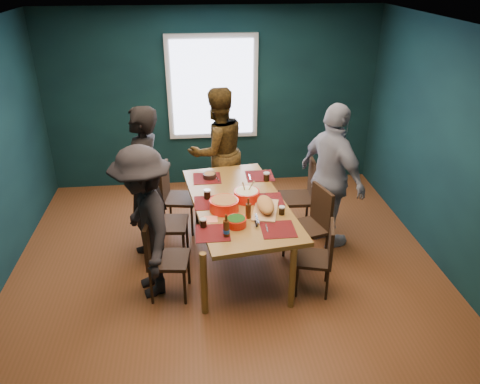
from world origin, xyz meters
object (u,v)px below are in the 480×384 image
Objects in this scene: chair_right_far at (304,192)px; chair_right_mid at (313,220)px; chair_left_far at (173,192)px; person_far_left at (144,181)px; chair_right_near at (321,253)px; person_back at (218,151)px; cutting_board at (265,206)px; bowl_herbs at (236,222)px; person_near_left at (145,223)px; bowl_dumpling at (247,195)px; person_right at (332,178)px; bowl_salad at (224,205)px; chair_left_near at (160,253)px; dining_table at (239,207)px; chair_left_mid at (161,217)px.

chair_right_far is 0.71m from chair_right_mid.
chair_left_far is 0.63m from person_far_left.
chair_right_near is 2.26m from person_back.
cutting_board is (1.36, -0.65, -0.07)m from person_far_left.
person_near_left is at bearing 177.35° from bowl_herbs.
bowl_dumpling is at bearing 135.93° from cutting_board.
bowl_salad is at bearing 83.08° from person_right.
person_near_left is at bearing -160.00° from bowl_salad.
bowl_salad is at bearing -141.89° from bowl_dumpling.
person_right is 1.01m from cutting_board.
bowl_herbs is (-1.23, -0.77, -0.09)m from person_right.
chair_left_near is 0.96× the size of chair_right_mid.
cutting_board is (-0.54, 0.44, 0.36)m from chair_right_near.
bowl_salad is at bearing -48.42° from chair_left_far.
dining_table is 2.34× the size of chair_left_far.
bowl_dumpling reaches higher than dining_table.
chair_left_near is at bearing 28.65° from person_far_left.
chair_right_far is at bearing 121.87° from person_back.
bowl_dumpling is 1.37× the size of bowl_herbs.
chair_right_mid is 1.94m from person_near_left.
chair_left_mid is 4.39× the size of bowl_herbs.
person_back is 5.51× the size of bowl_salad.
dining_table is 2.28× the size of chair_left_mid.
person_right is at bearing 8.66° from chair_left_mid.
chair_right_mid is at bearing 115.80° from person_right.
person_far_left is at bearing 61.51° from person_right.
chair_left_mid is 0.98× the size of chair_right_far.
person_right is (0.23, -0.36, 0.35)m from chair_right_far.
chair_left_mid is 1.10m from bowl_herbs.
person_far_left reaches higher than dining_table.
person_back is (0.93, 0.91, -0.02)m from person_far_left.
bowl_dumpling is at bearing 76.86° from person_back.
bowl_dumpling is at bearing 38.90° from chair_left_near.
bowl_herbs is (0.70, -1.33, 0.29)m from chair_left_far.
cutting_board reaches higher than bowl_salad.
chair_right_near is at bearing -24.97° from cutting_board.
bowl_herbs is (0.80, 0.04, 0.30)m from chair_left_near.
chair_left_near is 1.09× the size of chair_right_near.
person_back is 0.97× the size of person_right.
chair_left_far is at bearing 117.73° from bowl_herbs.
bowl_herbs is (0.10, -0.35, -0.02)m from bowl_salad.
chair_left_far is at bearing 151.86° from chair_right_near.
chair_right_near is at bearing -27.35° from bowl_salad.
chair_right_near is at bearing -19.83° from chair_left_mid.
chair_right_mid is 0.52× the size of person_far_left.
chair_right_far is (1.83, 0.46, 0.01)m from chair_left_mid.
person_back reaches higher than chair_right_far.
chair_right_far is 1.49× the size of cutting_board.
person_back is at bearing 26.16° from person_right.
person_right reaches higher than dining_table.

